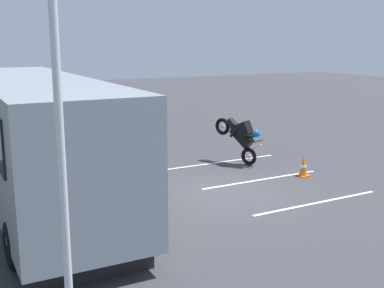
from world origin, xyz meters
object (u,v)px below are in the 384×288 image
at_px(parked_motorcycle_silver, 124,187).
at_px(traffic_cone, 303,166).
at_px(stunt_motorcycle, 241,135).
at_px(tour_bus, 36,141).
at_px(spectator_far_left, 150,164).
at_px(flagpole, 59,130).
at_px(spectator_left, 134,159).
at_px(spectator_centre, 121,150).

relative_size(parked_motorcycle_silver, traffic_cone, 3.26).
bearing_deg(traffic_cone, stunt_motorcycle, 20.62).
relative_size(tour_bus, traffic_cone, 16.52).
height_order(spectator_far_left, stunt_motorcycle, spectator_far_left).
height_order(stunt_motorcycle, traffic_cone, stunt_motorcycle).
height_order(spectator_far_left, parked_motorcycle_silver, spectator_far_left).
distance_m(spectator_far_left, flagpole, 8.19).
bearing_deg(parked_motorcycle_silver, stunt_motorcycle, -66.01).
bearing_deg(traffic_cone, parked_motorcycle_silver, 89.86).
bearing_deg(flagpole, spectator_left, -25.61).
relative_size(spectator_centre, parked_motorcycle_silver, 0.83).
distance_m(parked_motorcycle_silver, traffic_cone, 5.91).
bearing_deg(stunt_motorcycle, tour_bus, 99.05).
relative_size(tour_bus, parked_motorcycle_silver, 5.07).
distance_m(tour_bus, traffic_cone, 7.98).
bearing_deg(spectator_far_left, stunt_motorcycle, -62.34).
height_order(spectator_far_left, spectator_left, spectator_far_left).
distance_m(stunt_motorcycle, flagpole, 12.46).
height_order(spectator_centre, traffic_cone, spectator_centre).
xyz_separation_m(tour_bus, parked_motorcycle_silver, (-1.14, -1.88, -1.16)).
relative_size(spectator_left, flagpole, 0.25).
relative_size(spectator_far_left, spectator_centre, 0.99).
relative_size(spectator_left, parked_motorcycle_silver, 0.81).
xyz_separation_m(spectator_centre, parked_motorcycle_silver, (-1.82, 0.61, -0.53)).
relative_size(spectator_far_left, stunt_motorcycle, 0.87).
bearing_deg(spectator_left, spectator_far_left, -172.30).
xyz_separation_m(spectator_left, parked_motorcycle_silver, (-0.84, 0.62, -0.50)).
bearing_deg(spectator_left, flagpole, 154.39).
bearing_deg(spectator_far_left, spectator_centre, 3.69).
bearing_deg(flagpole, parked_motorcycle_silver, -24.16).
bearing_deg(parked_motorcycle_silver, traffic_cone, -90.14).
height_order(spectator_far_left, spectator_centre, spectator_centre).
bearing_deg(traffic_cone, spectator_left, 80.83).
xyz_separation_m(tour_bus, spectator_left, (-0.30, -2.49, -0.67)).
distance_m(spectator_far_left, traffic_cone, 5.22).
relative_size(tour_bus, spectator_left, 6.27).
bearing_deg(traffic_cone, spectator_centre, 70.90).
bearing_deg(stunt_motorcycle, spectator_centre, 95.53).
relative_size(spectator_left, stunt_motorcycle, 0.85).
bearing_deg(spectator_centre, stunt_motorcycle, -84.47).
xyz_separation_m(flagpole, traffic_cone, (6.87, -8.99, -3.02)).
height_order(tour_bus, spectator_far_left, tour_bus).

